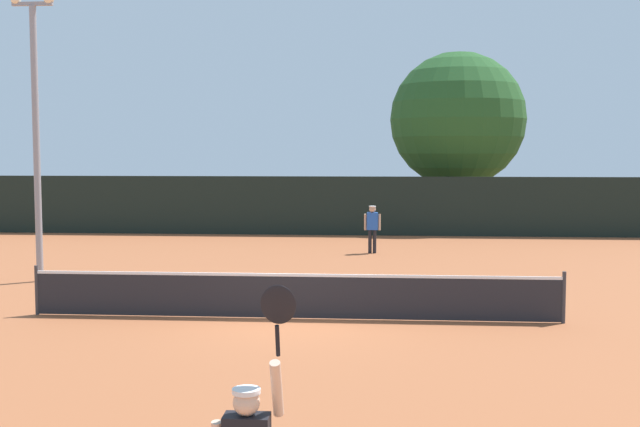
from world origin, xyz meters
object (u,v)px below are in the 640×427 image
(player_receiving, at_px, (372,224))
(parked_car_mid, at_px, (388,207))
(tennis_ball, at_px, (220,305))
(parked_car_near, at_px, (290,204))
(parked_car_far, at_px, (475,206))
(large_tree, at_px, (458,120))
(light_pole, at_px, (36,118))

(player_receiving, bearing_deg, parked_car_mid, -93.23)
(tennis_ball, bearing_deg, parked_car_mid, 79.30)
(parked_car_near, height_order, parked_car_far, same)
(player_receiving, distance_m, parked_car_mid, 11.81)
(player_receiving, bearing_deg, large_tree, -111.67)
(tennis_ball, height_order, parked_car_mid, parked_car_mid)
(parked_car_near, height_order, parked_car_mid, same)
(parked_car_far, bearing_deg, player_receiving, -114.18)
(player_receiving, distance_m, parked_car_near, 13.80)
(player_receiving, bearing_deg, parked_car_far, -111.38)
(player_receiving, relative_size, parked_car_far, 0.38)
(parked_car_near, bearing_deg, parked_car_mid, -13.92)
(light_pole, xyz_separation_m, parked_car_near, (4.53, 19.68, -3.62))
(parked_car_near, relative_size, parked_car_mid, 0.99)
(tennis_ball, distance_m, light_pole, 7.66)
(light_pole, distance_m, parked_car_mid, 21.05)
(light_pole, bearing_deg, parked_car_far, 54.35)
(player_receiving, bearing_deg, parked_car_near, -71.47)
(parked_car_near, bearing_deg, tennis_ball, -86.97)
(large_tree, distance_m, parked_car_near, 9.84)
(player_receiving, height_order, parked_car_mid, parked_car_mid)
(player_receiving, relative_size, large_tree, 0.20)
(player_receiving, bearing_deg, light_pole, 36.48)
(player_receiving, height_order, parked_car_far, parked_car_far)
(light_pole, distance_m, parked_car_far, 24.23)
(light_pole, relative_size, parked_car_far, 1.79)
(tennis_ball, bearing_deg, parked_car_far, 69.46)
(tennis_ball, height_order, parked_car_far, parked_car_far)
(tennis_ball, bearing_deg, light_pole, 151.65)
(large_tree, xyz_separation_m, parked_car_far, (1.25, 3.34, -4.17))
(light_pole, bearing_deg, parked_car_near, 77.03)
(tennis_ball, distance_m, parked_car_far, 23.99)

